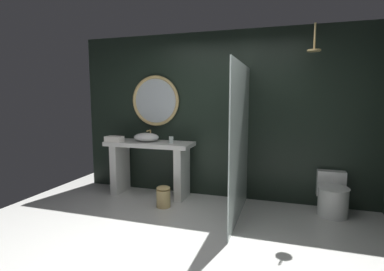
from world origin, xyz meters
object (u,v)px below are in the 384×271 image
object	(u,v)px
rain_shower_head	(314,47)
waste_bin	(163,196)
vessel_sink	(146,137)
folded_hand_towel	(114,139)
toilet	(332,196)
tumbler_cup	(171,140)
tissue_box	(116,138)
round_wall_mirror	(155,101)

from	to	relation	value
rain_shower_head	waste_bin	world-z (taller)	rain_shower_head
vessel_sink	folded_hand_towel	xyz separation A→B (m)	(-0.48, -0.18, -0.03)
vessel_sink	toilet	world-z (taller)	vessel_sink
tumbler_cup	folded_hand_towel	distance (m)	0.94
toilet	folded_hand_towel	bearing A→B (deg)	-176.56
vessel_sink	tissue_box	size ratio (longest dim) A/B	3.21
round_wall_mirror	toilet	bearing A→B (deg)	-4.47
tissue_box	rain_shower_head	distance (m)	3.26
rain_shower_head	toilet	world-z (taller)	rain_shower_head
rain_shower_head	waste_bin	xyz separation A→B (m)	(-1.96, -0.22, -2.05)
tumbler_cup	round_wall_mirror	distance (m)	0.76
tissue_box	waste_bin	distance (m)	1.35
tissue_box	rain_shower_head	bearing A→B (deg)	-3.97
rain_shower_head	toilet	xyz separation A→B (m)	(0.34, 0.25, -1.96)
vessel_sink	waste_bin	distance (m)	1.04
rain_shower_head	folded_hand_towel	bearing A→B (deg)	178.86
round_wall_mirror	waste_bin	distance (m)	1.59
tumbler_cup	tissue_box	bearing A→B (deg)	179.34
waste_bin	folded_hand_towel	distance (m)	1.26
tumbler_cup	toilet	size ratio (longest dim) A/B	0.17
tissue_box	round_wall_mirror	size ratio (longest dim) A/B	0.16
vessel_sink	rain_shower_head	world-z (taller)	rain_shower_head
tumbler_cup	toilet	bearing A→B (deg)	1.44
tissue_box	waste_bin	bearing A→B (deg)	-22.53
vessel_sink	folded_hand_towel	world-z (taller)	vessel_sink
round_wall_mirror	tissue_box	bearing A→B (deg)	-156.71
rain_shower_head	folded_hand_towel	distance (m)	3.20
folded_hand_towel	tumbler_cup	bearing A→B (deg)	8.43
vessel_sink	tumbler_cup	bearing A→B (deg)	-5.40
rain_shower_head	tumbler_cup	bearing A→B (deg)	174.40
vessel_sink	toilet	xyz separation A→B (m)	(2.79, 0.02, -0.70)
tumbler_cup	waste_bin	xyz separation A→B (m)	(0.04, -0.41, -0.78)
round_wall_mirror	waste_bin	bearing A→B (deg)	-58.43
tissue_box	rain_shower_head	size ratio (longest dim) A/B	0.38
tumbler_cup	tissue_box	xyz separation A→B (m)	(-0.99, 0.01, -0.01)
tissue_box	rain_shower_head	world-z (taller)	rain_shower_head
tumbler_cup	tissue_box	size ratio (longest dim) A/B	0.81
vessel_sink	toilet	bearing A→B (deg)	0.34
round_wall_mirror	rain_shower_head	distance (m)	2.52
toilet	waste_bin	xyz separation A→B (m)	(-2.30, -0.47, -0.10)
round_wall_mirror	waste_bin	world-z (taller)	round_wall_mirror
waste_bin	folded_hand_towel	xyz separation A→B (m)	(-0.97, 0.28, 0.77)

